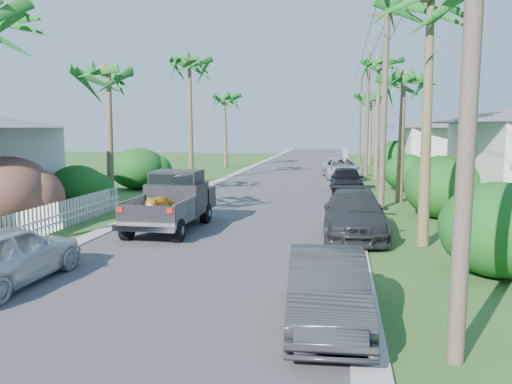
% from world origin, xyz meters
% --- Properties ---
extents(ground, '(120.00, 120.00, 0.00)m').
position_xyz_m(ground, '(0.00, 0.00, 0.00)').
color(ground, '#345821').
rests_on(ground, ground).
extents(road, '(8.00, 100.00, 0.02)m').
position_xyz_m(road, '(0.00, 25.00, 0.01)').
color(road, '#38383A').
rests_on(road, ground).
extents(curb_left, '(0.60, 100.00, 0.06)m').
position_xyz_m(curb_left, '(-4.30, 25.00, 0.03)').
color(curb_left, '#A5A39E').
rests_on(curb_left, ground).
extents(curb_right, '(0.60, 100.00, 0.06)m').
position_xyz_m(curb_right, '(4.30, 25.00, 0.03)').
color(curb_right, '#A5A39E').
rests_on(curb_right, ground).
extents(pickup_truck, '(1.98, 5.12, 2.06)m').
position_xyz_m(pickup_truck, '(-2.07, 7.24, 1.01)').
color(pickup_truck, black).
rests_on(pickup_truck, ground).
extents(parked_car_rn, '(1.63, 4.06, 1.31)m').
position_xyz_m(parked_car_rn, '(3.60, -0.85, 0.66)').
color(parked_car_rn, '#282A2D').
rests_on(parked_car_rn, ground).
extents(parked_car_rm, '(2.17, 5.09, 1.46)m').
position_xyz_m(parked_car_rm, '(4.28, 7.03, 0.73)').
color(parked_car_rm, '#27292B').
rests_on(parked_car_rm, ground).
extents(parked_car_rf, '(1.91, 4.33, 1.45)m').
position_xyz_m(parked_car_rf, '(4.11, 18.13, 0.73)').
color(parked_car_rf, black).
rests_on(parked_car_rf, ground).
extents(parked_car_rd, '(3.05, 5.46, 1.44)m').
position_xyz_m(parked_car_rd, '(3.83, 25.89, 0.72)').
color(parked_car_rd, silver).
rests_on(parked_car_rd, ground).
extents(parked_car_ln, '(1.79, 4.24, 1.43)m').
position_xyz_m(parked_car_ln, '(-3.67, 0.16, 0.72)').
color(parked_car_ln, silver).
rests_on(parked_car_ln, ground).
extents(palm_l_b, '(4.40, 4.40, 7.40)m').
position_xyz_m(palm_l_b, '(-6.80, 12.00, 6.15)').
color(palm_l_b, olive).
rests_on(palm_l_b, ground).
extents(palm_l_c, '(4.40, 4.40, 9.20)m').
position_xyz_m(palm_l_c, '(-6.00, 22.00, 7.91)').
color(palm_l_c, olive).
rests_on(palm_l_c, ground).
extents(palm_l_d, '(4.40, 4.40, 7.70)m').
position_xyz_m(palm_l_d, '(-6.50, 34.00, 6.44)').
color(palm_l_d, olive).
rests_on(palm_l_d, ground).
extents(palm_r_b, '(4.40, 4.40, 7.20)m').
position_xyz_m(palm_r_b, '(6.60, 15.00, 5.95)').
color(palm_r_b, olive).
rests_on(palm_r_b, ground).
extents(palm_r_c, '(4.40, 4.40, 9.40)m').
position_xyz_m(palm_r_c, '(6.20, 26.00, 8.11)').
color(palm_r_c, olive).
rests_on(palm_r_c, ground).
extents(palm_r_d, '(4.40, 4.40, 8.00)m').
position_xyz_m(palm_r_d, '(6.50, 40.00, 6.74)').
color(palm_r_d, olive).
rests_on(palm_r_d, ground).
extents(shrub_l_b, '(3.00, 3.30, 2.60)m').
position_xyz_m(shrub_l_b, '(-7.80, 6.00, 1.30)').
color(shrub_l_b, '#A4173F').
rests_on(shrub_l_b, ground).
extents(shrub_l_c, '(2.40, 2.64, 2.00)m').
position_xyz_m(shrub_l_c, '(-7.40, 10.00, 1.00)').
color(shrub_l_c, '#134313').
rests_on(shrub_l_c, ground).
extents(shrub_l_d, '(3.20, 3.52, 2.40)m').
position_xyz_m(shrub_l_d, '(-8.00, 18.00, 1.20)').
color(shrub_l_d, '#134313').
rests_on(shrub_l_d, ground).
extents(shrub_r_a, '(2.80, 3.08, 2.30)m').
position_xyz_m(shrub_r_a, '(7.60, 3.00, 1.15)').
color(shrub_r_a, '#134313').
rests_on(shrub_r_a, ground).
extents(shrub_r_b, '(3.00, 3.30, 2.50)m').
position_xyz_m(shrub_r_b, '(7.80, 11.00, 1.25)').
color(shrub_r_b, '#134313').
rests_on(shrub_r_b, ground).
extents(shrub_r_c, '(2.60, 2.86, 2.10)m').
position_xyz_m(shrub_r_c, '(7.50, 20.00, 1.05)').
color(shrub_r_c, '#134313').
rests_on(shrub_r_c, ground).
extents(shrub_r_d, '(3.20, 3.52, 2.60)m').
position_xyz_m(shrub_r_d, '(8.00, 30.00, 1.30)').
color(shrub_r_d, '#134313').
rests_on(shrub_r_d, ground).
extents(picket_fence, '(0.10, 11.00, 1.00)m').
position_xyz_m(picket_fence, '(-6.00, 5.50, 0.50)').
color(picket_fence, white).
rests_on(picket_fence, ground).
extents(house_right_far, '(9.00, 8.00, 4.60)m').
position_xyz_m(house_right_far, '(13.00, 30.00, 2.12)').
color(house_right_far, silver).
rests_on(house_right_far, ground).
extents(utility_pole_a, '(1.60, 0.26, 9.00)m').
position_xyz_m(utility_pole_a, '(5.60, -2.00, 4.60)').
color(utility_pole_a, brown).
rests_on(utility_pole_a, ground).
extents(utility_pole_b, '(1.60, 0.26, 9.00)m').
position_xyz_m(utility_pole_b, '(5.60, 13.00, 4.60)').
color(utility_pole_b, brown).
rests_on(utility_pole_b, ground).
extents(utility_pole_c, '(1.60, 0.26, 9.00)m').
position_xyz_m(utility_pole_c, '(5.60, 28.00, 4.60)').
color(utility_pole_c, brown).
rests_on(utility_pole_c, ground).
extents(utility_pole_d, '(1.60, 0.26, 9.00)m').
position_xyz_m(utility_pole_d, '(5.60, 43.00, 4.60)').
color(utility_pole_d, brown).
rests_on(utility_pole_d, ground).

